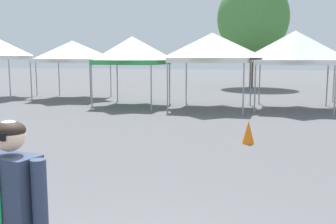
# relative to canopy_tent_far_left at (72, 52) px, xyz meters

# --- Properties ---
(canopy_tent_far_left) EXTENTS (3.53, 3.53, 3.11)m
(canopy_tent_far_left) POSITION_rel_canopy_tent_far_left_xyz_m (0.00, 0.00, 0.00)
(canopy_tent_far_left) COLOR #9E9EA3
(canopy_tent_far_left) RESTS_ON ground
(canopy_tent_left_of_center) EXTENTS (3.06, 3.06, 3.18)m
(canopy_tent_left_of_center) POSITION_rel_canopy_tent_far_left_xyz_m (4.13, -2.23, 0.01)
(canopy_tent_left_of_center) COLOR #9E9EA3
(canopy_tent_left_of_center) RESTS_ON ground
(canopy_tent_behind_left) EXTENTS (3.46, 3.46, 3.29)m
(canopy_tent_behind_left) POSITION_rel_canopy_tent_far_left_xyz_m (7.80, -2.32, 0.11)
(canopy_tent_behind_left) COLOR #9E9EA3
(canopy_tent_behind_left) RESTS_ON ground
(canopy_tent_far_right) EXTENTS (3.34, 3.34, 3.35)m
(canopy_tent_far_right) POSITION_rel_canopy_tent_far_left_xyz_m (11.27, -1.82, 0.11)
(canopy_tent_far_right) COLOR #9E9EA3
(canopy_tent_far_right) RESTS_ON ground
(person_foreground) EXTENTS (0.64, 0.33, 1.78)m
(person_foreground) POSITION_rel_canopy_tent_far_left_xyz_m (8.11, -16.91, -1.50)
(person_foreground) COLOR #33384C
(person_foreground) RESTS_ON ground
(tree_behind_tents_left) EXTENTS (5.16, 5.16, 7.92)m
(tree_behind_tents_left) POSITION_rel_canopy_tent_far_left_xyz_m (9.22, 10.20, 2.54)
(tree_behind_tents_left) COLOR brown
(tree_behind_tents_left) RESTS_ON ground
(traffic_cone_near_barrier) EXTENTS (0.32, 0.32, 0.61)m
(traffic_cone_near_barrier) POSITION_rel_canopy_tent_far_left_xyz_m (9.62, -9.20, -2.23)
(traffic_cone_near_barrier) COLOR orange
(traffic_cone_near_barrier) RESTS_ON ground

